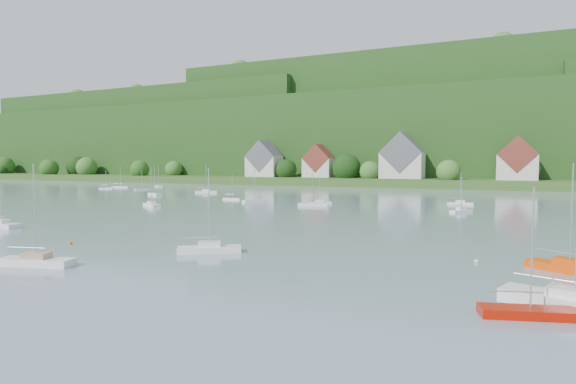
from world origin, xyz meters
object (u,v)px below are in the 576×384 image
Objects in this scene: near_sailboat_7 at (530,312)px; near_sailboat_6 at (1,224)px; near_sailboat_3 at (209,248)px; near_sailboat_4 at (575,302)px; near_sailboat_5 at (570,267)px; near_sailboat_2 at (36,260)px.

near_sailboat_6 is at bearing 152.88° from near_sailboat_7.
near_sailboat_6 reaches higher than near_sailboat_3.
near_sailboat_3 is 36.55m from near_sailboat_6.
near_sailboat_3 is 30.76m from near_sailboat_4.
near_sailboat_7 is at bearing -6.93° from near_sailboat_6.
near_sailboat_5 is 13.95m from near_sailboat_7.
near_sailboat_5 is 67.53m from near_sailboat_6.
near_sailboat_7 is (64.04, -12.11, -0.11)m from near_sailboat_6.
near_sailboat_6 is 1.14× the size of near_sailboat_7.
near_sailboat_2 is at bearing -25.22° from near_sailboat_6.
near_sailboat_5 is at bearing 59.15° from near_sailboat_7.
near_sailboat_6 is at bearing 141.64° from near_sailboat_3.
near_sailboat_2 is at bearing -165.13° from near_sailboat_3.
near_sailboat_5 reaches higher than near_sailboat_7.
near_sailboat_4 is 1.30× the size of near_sailboat_6.
near_sailboat_7 is (27.65, -8.71, -0.11)m from near_sailboat_3.
near_sailboat_6 is (-67.52, -1.39, -0.01)m from near_sailboat_5.
near_sailboat_3 reaches higher than near_sailboat_7.
near_sailboat_2 is at bearing -125.98° from near_sailboat_5.
near_sailboat_5 reaches higher than near_sailboat_3.
near_sailboat_5 reaches higher than near_sailboat_2.
near_sailboat_2 is 1.05× the size of near_sailboat_3.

